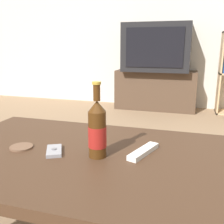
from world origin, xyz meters
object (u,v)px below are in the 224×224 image
Objects in this scene: beer_bottle at (97,130)px; cell_phone at (54,151)px; television at (157,47)px; tv_stand at (155,90)px; remote_control at (143,151)px.

beer_bottle reaches higher than cell_phone.
beer_bottle is (0.14, -2.78, -0.28)m from television.
television is at bearing -90.00° from tv_stand.
remote_control is at bearing -12.55° from cell_phone.
remote_control is at bearing -83.55° from tv_stand.
tv_stand is 2.80m from cell_phone.
television is 2.79m from beer_bottle.
television is at bearing 92.91° from beer_bottle.
beer_bottle is (0.14, -2.78, 0.30)m from tv_stand.
remote_control reaches higher than cell_phone.
tv_stand is 5.88× the size of remote_control.
television is 4.69× the size of remote_control.
remote_control is at bearing -83.55° from television.
beer_bottle is 0.20m from cell_phone.
tv_stand reaches higher than cell_phone.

